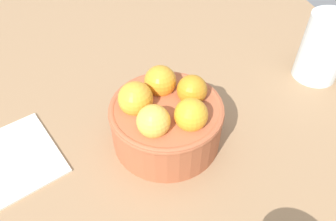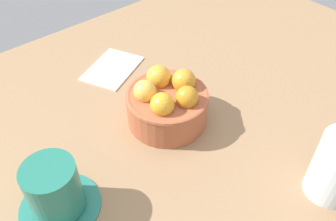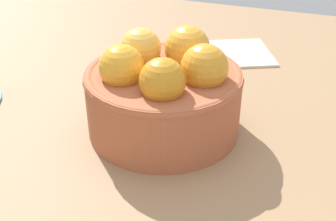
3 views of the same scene
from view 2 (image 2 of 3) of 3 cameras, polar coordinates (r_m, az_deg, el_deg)
The scene contains 4 objects.
ground_plane at distance 67.88cm, azimuth -0.11°, elevation -2.87°, with size 126.07×84.00×4.72cm, color #997551.
terracotta_bowl at distance 63.34cm, azimuth -0.12°, elevation 1.29°, with size 14.86×14.86×9.49cm.
coffee_cup at distance 53.58cm, azimuth -17.83°, elevation -12.27°, with size 12.08×12.08×9.05cm.
folded_napkin at distance 78.97cm, azimuth -8.99°, elevation 6.81°, with size 12.99×9.16×0.60cm, color white.
Camera 2 is at (30.41, 35.83, 46.62)cm, focal length 37.75 mm.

